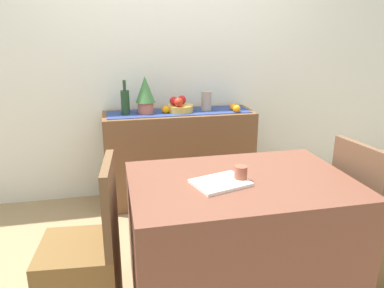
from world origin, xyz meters
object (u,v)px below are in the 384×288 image
(open_book, at_px, (220,183))
(ceramic_vase, at_px, (206,101))
(chair_near_window, at_px, (84,275))
(wine_bottle, at_px, (125,102))
(coffee_cup, at_px, (241,174))
(chair_by_corner, at_px, (369,237))
(sideboard_console, at_px, (180,157))
(potted_plant, at_px, (145,94))
(fruit_bowl, at_px, (180,108))
(dining_table, at_px, (239,239))

(open_book, bearing_deg, ceramic_vase, 61.94)
(open_book, relative_size, chair_near_window, 0.31)
(wine_bottle, relative_size, chair_near_window, 0.33)
(coffee_cup, distance_m, chair_by_corner, 1.03)
(sideboard_console, height_order, open_book, sideboard_console)
(sideboard_console, relative_size, potted_plant, 4.08)
(chair_near_window, bearing_deg, wine_bottle, 76.84)
(chair_near_window, bearing_deg, ceramic_vase, 52.97)
(ceramic_vase, distance_m, chair_near_window, 1.82)
(wine_bottle, bearing_deg, potted_plant, 0.00)
(chair_near_window, xyz_separation_m, chair_by_corner, (1.74, -0.00, 0.00))
(potted_plant, relative_size, coffee_cup, 3.70)
(open_book, height_order, chair_by_corner, chair_by_corner)
(wine_bottle, distance_m, chair_by_corner, 2.08)
(sideboard_console, distance_m, open_book, 1.44)
(fruit_bowl, bearing_deg, coffee_cup, -87.14)
(dining_table, bearing_deg, chair_near_window, -179.91)
(ceramic_vase, bearing_deg, wine_bottle, 180.00)
(ceramic_vase, xyz_separation_m, potted_plant, (-0.53, 0.00, 0.09))
(ceramic_vase, height_order, open_book, ceramic_vase)
(fruit_bowl, bearing_deg, dining_table, -86.45)
(potted_plant, distance_m, chair_near_window, 1.62)
(coffee_cup, relative_size, chair_near_window, 0.10)
(fruit_bowl, distance_m, ceramic_vase, 0.24)
(wine_bottle, distance_m, dining_table, 1.57)
(potted_plant, bearing_deg, fruit_bowl, 0.00)
(chair_near_window, bearing_deg, coffee_cup, -1.77)
(sideboard_console, distance_m, wine_bottle, 0.70)
(potted_plant, bearing_deg, sideboard_console, 0.00)
(chair_near_window, bearing_deg, potted_plant, 70.22)
(fruit_bowl, relative_size, potted_plant, 0.70)
(open_book, bearing_deg, chair_by_corner, -14.28)
(potted_plant, height_order, dining_table, potted_plant)
(chair_near_window, relative_size, chair_by_corner, 1.00)
(ceramic_vase, distance_m, coffee_cup, 1.40)
(wine_bottle, distance_m, ceramic_vase, 0.71)
(dining_table, distance_m, coffee_cup, 0.41)
(wine_bottle, height_order, chair_by_corner, wine_bottle)
(sideboard_console, distance_m, fruit_bowl, 0.45)
(fruit_bowl, distance_m, wine_bottle, 0.48)
(ceramic_vase, relative_size, potted_plant, 0.54)
(ceramic_vase, distance_m, open_book, 1.43)
(wine_bottle, bearing_deg, chair_by_corner, -43.53)
(sideboard_console, relative_size, coffee_cup, 15.07)
(sideboard_console, bearing_deg, wine_bottle, 180.00)
(ceramic_vase, bearing_deg, chair_by_corner, -61.97)
(ceramic_vase, bearing_deg, open_book, -101.41)
(wine_bottle, height_order, ceramic_vase, wine_bottle)
(ceramic_vase, relative_size, chair_by_corner, 0.19)
(fruit_bowl, height_order, wine_bottle, wine_bottle)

